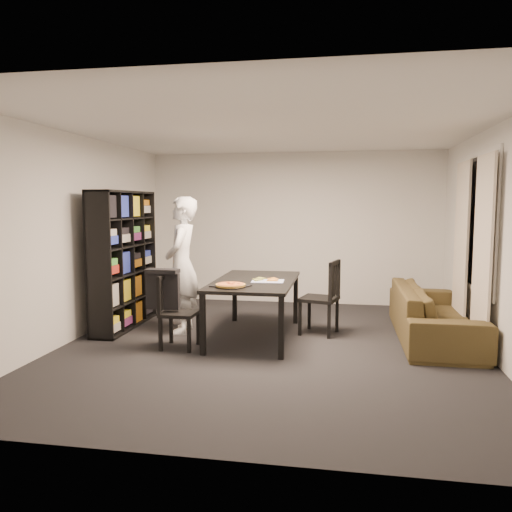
% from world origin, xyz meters
% --- Properties ---
extents(room, '(5.01, 5.51, 2.61)m').
position_xyz_m(room, '(0.00, 0.00, 1.30)').
color(room, black).
rests_on(room, ground).
extents(window_pane, '(0.02, 1.40, 1.60)m').
position_xyz_m(window_pane, '(2.48, 0.60, 1.50)').
color(window_pane, black).
rests_on(window_pane, room).
extents(window_frame, '(0.03, 1.52, 1.72)m').
position_xyz_m(window_frame, '(2.48, 0.60, 1.50)').
color(window_frame, white).
rests_on(window_frame, room).
extents(curtain_left, '(0.03, 0.70, 2.25)m').
position_xyz_m(curtain_left, '(2.40, 0.08, 1.15)').
color(curtain_left, beige).
rests_on(curtain_left, room).
extents(curtain_right, '(0.03, 0.70, 2.25)m').
position_xyz_m(curtain_right, '(2.40, 1.12, 1.15)').
color(curtain_right, beige).
rests_on(curtain_right, room).
extents(bookshelf, '(0.35, 1.50, 1.90)m').
position_xyz_m(bookshelf, '(-2.16, 0.60, 0.95)').
color(bookshelf, black).
rests_on(bookshelf, room).
extents(dining_table, '(1.00, 1.80, 0.75)m').
position_xyz_m(dining_table, '(-0.26, 0.36, 0.68)').
color(dining_table, black).
rests_on(dining_table, room).
extents(chair_left, '(0.42, 0.42, 0.88)m').
position_xyz_m(chair_left, '(-1.15, -0.26, 0.50)').
color(chair_left, black).
rests_on(chair_left, room).
extents(chair_right, '(0.56, 0.56, 0.99)m').
position_xyz_m(chair_right, '(0.64, 0.67, 0.56)').
color(chair_right, black).
rests_on(chair_right, room).
extents(draped_jacket, '(0.41, 0.18, 0.49)m').
position_xyz_m(draped_jacket, '(-1.27, -0.26, 0.73)').
color(draped_jacket, black).
rests_on(draped_jacket, chair_left).
extents(person, '(0.51, 0.71, 1.82)m').
position_xyz_m(person, '(-1.27, 0.49, 0.91)').
color(person, white).
rests_on(person, room).
extents(baking_tray, '(0.49, 0.45, 0.01)m').
position_xyz_m(baking_tray, '(-0.46, -0.18, 0.76)').
color(baking_tray, black).
rests_on(baking_tray, dining_table).
extents(pepperoni_pizza, '(0.35, 0.35, 0.03)m').
position_xyz_m(pepperoni_pizza, '(-0.44, -0.23, 0.78)').
color(pepperoni_pizza, '#B08333').
rests_on(pepperoni_pizza, dining_table).
extents(kitchen_towel, '(0.42, 0.33, 0.01)m').
position_xyz_m(kitchen_towel, '(-0.08, 0.27, 0.75)').
color(kitchen_towel, silver).
rests_on(kitchen_towel, dining_table).
extents(pizza_slices, '(0.45, 0.41, 0.01)m').
position_xyz_m(pizza_slices, '(-0.12, 0.35, 0.77)').
color(pizza_slices, gold).
rests_on(pizza_slices, dining_table).
extents(sofa, '(0.89, 2.29, 0.67)m').
position_xyz_m(sofa, '(2.01, 0.67, 0.33)').
color(sofa, '#3B2C17').
rests_on(sofa, room).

